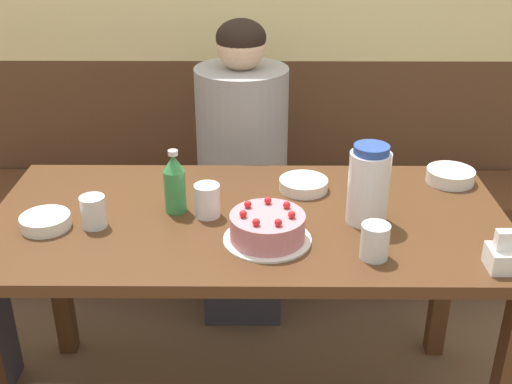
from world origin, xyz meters
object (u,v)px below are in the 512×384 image
bench_seat (252,232)px  glass_tumbler_short (93,212)px  bowl_side_dish (304,185)px  glass_water_tall (207,201)px  glass_shot_small (375,241)px  napkin_holder (511,255)px  person_pale_blue_shirt (242,181)px  bowl_rice_small (46,222)px  birthday_cake (267,228)px  water_pitcher (369,185)px  soju_bottle (175,183)px  bowl_soup_white (450,176)px

bench_seat → glass_tumbler_short: bearing=-115.3°
bowl_side_dish → glass_water_tall: size_ratio=1.57×
bench_seat → glass_shot_small: size_ratio=25.12×
bench_seat → napkin_holder: napkin_holder is taller
napkin_holder → glass_water_tall: bearing=160.5°
person_pale_blue_shirt → bowl_rice_small: bearing=-37.1°
bowl_rice_small → glass_water_tall: bearing=9.3°
birthday_cake → person_pale_blue_shirt: bearing=96.6°
bench_seat → birthday_cake: bearing=-86.9°
water_pitcher → soju_bottle: 0.54m
bench_seat → soju_bottle: bearing=-104.6°
bowl_soup_white → bench_seat: bearing=136.5°
water_pitcher → bowl_rice_small: 0.89m
napkin_holder → glass_water_tall: size_ratio=1.16×
bench_seat → glass_water_tall: 1.02m
bowl_soup_white → glass_water_tall: (-0.75, -0.23, 0.03)m
water_pitcher → bowl_rice_small: (-0.88, -0.05, -0.09)m
bowl_soup_white → napkin_holder: bearing=-88.6°
napkin_holder → bench_seat: bearing=120.3°
bowl_rice_small → bench_seat: bearing=58.4°
bowl_soup_white → glass_shot_small: bearing=-124.6°
bowl_soup_white → glass_water_tall: glass_water_tall is taller
birthday_cake → glass_shot_small: bearing=-17.0°
bench_seat → glass_tumbler_short: glass_tumbler_short is taller
bowl_rice_small → bowl_side_dish: 0.76m
bowl_rice_small → glass_shot_small: (0.88, -0.15, 0.03)m
bench_seat → glass_water_tall: glass_water_tall is taller
bowl_side_dish → glass_water_tall: glass_water_tall is taller
birthday_cake → bowl_rice_small: size_ratio=1.73×
soju_bottle → glass_shot_small: (0.53, -0.25, -0.04)m
bench_seat → birthday_cake: 1.12m
bowl_soup_white → person_pale_blue_shirt: person_pale_blue_shirt is taller
napkin_holder → bowl_soup_white: (-0.01, 0.50, -0.02)m
bowl_rice_small → glass_tumbler_short: glass_tumbler_short is taller
bench_seat → bowl_soup_white: bearing=-43.5°
water_pitcher → person_pale_blue_shirt: person_pale_blue_shirt is taller
glass_tumbler_short → person_pale_blue_shirt: size_ratio=0.08×
napkin_holder → glass_shot_small: size_ratio=1.19×
napkin_holder → glass_shot_small: (-0.32, 0.05, 0.01)m
bowl_soup_white → bowl_rice_small: bearing=-165.7°
glass_tumbler_short → glass_shot_small: glass_shot_small is taller
bench_seat → soju_bottle: soju_bottle is taller
bench_seat → soju_bottle: 1.03m
bowl_soup_white → water_pitcher: bearing=-139.6°
glass_water_tall → bowl_side_dish: bearing=31.2°
birthday_cake → napkin_holder: (0.59, -0.13, 0.00)m
bench_seat → person_pale_blue_shirt: bearing=-99.2°
water_pitcher → bowl_soup_white: 0.41m
bowl_soup_white → person_pale_blue_shirt: (-0.67, 0.38, -0.20)m
glass_water_tall → napkin_holder: bearing=-19.5°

